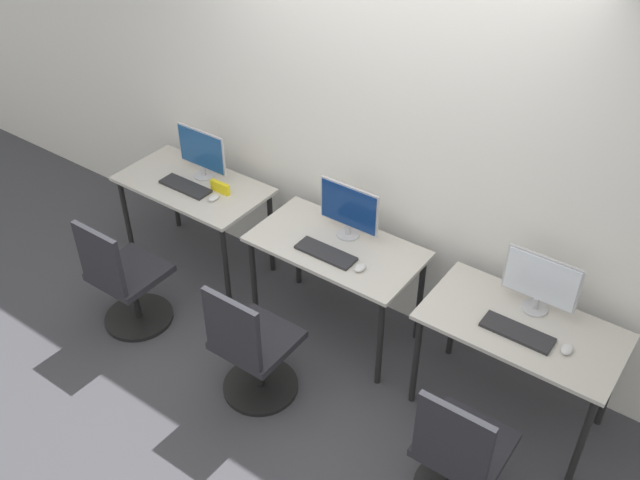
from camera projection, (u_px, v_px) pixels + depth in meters
name	position (u px, v px, depth m)	size (l,w,h in m)	color
ground_plane	(310.00, 353.00, 4.80)	(20.00, 20.00, 0.00)	#3D3D42
wall_back	(377.00, 126.00, 4.43)	(12.00, 0.05, 2.80)	silver
desk_left	(194.00, 194.00, 5.20)	(1.11, 0.60, 0.73)	#BCB7AD
monitor_left	(202.00, 152.00, 5.11)	(0.43, 0.15, 0.37)	#B2B2B7
keyboard_left	(185.00, 186.00, 5.09)	(0.40, 0.14, 0.02)	#262628
mouse_left	(214.00, 198.00, 4.96)	(0.06, 0.09, 0.03)	silver
office_chair_left	(125.00, 284.00, 4.81)	(0.48, 0.48, 0.89)	black
desk_center	(336.00, 256.00, 4.61)	(1.11, 0.60, 0.73)	#BCB7AD
monitor_center	(349.00, 210.00, 4.52)	(0.43, 0.15, 0.37)	#B2B2B7
keyboard_center	(326.00, 253.00, 4.47)	(0.40, 0.14, 0.02)	#262628
mouse_center	(360.00, 268.00, 4.35)	(0.06, 0.09, 0.03)	silver
office_chair_center	(252.00, 352.00, 4.30)	(0.48, 0.48, 0.89)	black
desk_right	(520.00, 337.00, 4.02)	(1.11, 0.60, 0.73)	#BCB7AD
monitor_right	(541.00, 282.00, 3.96)	(0.43, 0.15, 0.37)	#B2B2B7
keyboard_right	(517.00, 332.00, 3.91)	(0.40, 0.14, 0.02)	#262628
mouse_right	(567.00, 349.00, 3.80)	(0.06, 0.09, 0.03)	silver
office_chair_right	(459.00, 459.00, 3.70)	(0.48, 0.48, 0.89)	black
placard_left	(220.00, 187.00, 5.03)	(0.16, 0.03, 0.08)	yellow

